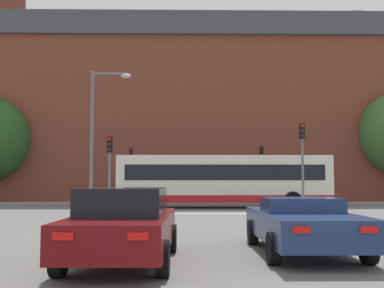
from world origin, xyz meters
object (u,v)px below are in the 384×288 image
Objects in this scene: traffic_light_near_right at (303,153)px; pedestrian_walking_east at (287,190)px; bus_crossing_lead at (223,180)px; car_saloon_left at (123,225)px; traffic_light_far_right at (262,165)px; car_roadster_right at (302,224)px; street_lamp_junction at (99,126)px; pedestrian_waiting at (196,189)px; traffic_light_far_left at (131,166)px; traffic_light_near_left at (110,161)px.

pedestrian_walking_east is at bearing 82.36° from traffic_light_near_right.
traffic_light_near_right reaches higher than bus_crossing_lead.
car_saloon_left is 1.03× the size of traffic_light_near_right.
bus_crossing_lead is 5.94m from traffic_light_near_right.
car_roadster_right is at bearing -96.94° from traffic_light_far_right.
bus_crossing_lead is (-0.35, 17.76, 1.00)m from car_roadster_right.
street_lamp_junction is 13.27m from pedestrian_waiting.
street_lamp_junction is (-0.30, -11.28, 1.56)m from traffic_light_far_left.
traffic_light_far_right reaches higher than bus_crossing_lead.
car_roadster_right is 13.89m from traffic_light_near_right.
street_lamp_junction is at bearing 103.71° from car_saloon_left.
bus_crossing_lead is 7.79m from traffic_light_near_left.
pedestrian_waiting is (-1.52, 6.17, -0.69)m from bus_crossing_lead.
traffic_light_far_right is 2.58m from pedestrian_walking_east.
traffic_light_near_right is at bearing 65.00° from car_saloon_left.
bus_crossing_lead is 6.39m from pedestrian_waiting.
traffic_light_far_left is (-2.60, 24.58, 1.92)m from car_saloon_left.
traffic_light_far_left is 4.97m from pedestrian_waiting.
traffic_light_far_right is 0.89× the size of traffic_light_near_right.
traffic_light_far_right is (9.22, 10.18, 0.15)m from traffic_light_near_left.
car_roadster_right is 24.31m from traffic_light_far_left.
car_roadster_right is 0.69× the size of street_lamp_junction.
bus_crossing_lead is (3.55, 19.00, 0.90)m from car_saloon_left.
car_roadster_right is 1.19× the size of traffic_light_far_right.
traffic_light_near_right is at bearing -87.12° from traffic_light_far_right.
bus_crossing_lead is 2.76× the size of traffic_light_near_right.
traffic_light_far_right is 0.59× the size of street_lamp_junction.
street_lamp_junction is 4.26× the size of pedestrian_walking_east.
traffic_light_near_left is at bearing -178.00° from traffic_light_near_right.
pedestrian_walking_east reaches higher than car_roadster_right.
traffic_light_far_left reaches higher than pedestrian_waiting.
pedestrian_waiting is at bearing 109.65° from pedestrian_walking_east.
pedestrian_walking_east is (5.01, 5.58, -0.71)m from bus_crossing_lead.
traffic_light_far_left reaches higher than car_saloon_left.
traffic_light_near_right reaches higher than car_saloon_left.
traffic_light_near_right is (0.50, -9.84, 0.30)m from traffic_light_far_right.
traffic_light_far_left is at bearing -178.53° from pedestrian_waiting.
car_saloon_left is 1.18× the size of traffic_light_far_left.
pedestrian_walking_east is (6.53, -0.59, -0.02)m from pedestrian_waiting.
traffic_light_far_left reaches higher than pedestrian_walking_east.
pedestrian_walking_east is (11.16, 0.00, -1.73)m from traffic_light_far_left.
traffic_light_near_right is (9.72, 0.34, 0.45)m from traffic_light_near_left.
bus_crossing_lead reaches higher than pedestrian_waiting.
pedestrian_waiting is (4.94, 11.88, -3.27)m from street_lamp_junction.
traffic_light_far_right is (2.82, 23.13, 2.08)m from car_roadster_right.
traffic_light_near_left is 2.29× the size of pedestrian_waiting.
car_saloon_left is 2.81× the size of pedestrian_waiting.
bus_crossing_lead is 7.54m from pedestrian_walking_east.
traffic_light_near_left is 0.55× the size of street_lamp_junction.
car_saloon_left is 26.03m from pedestrian_walking_east.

